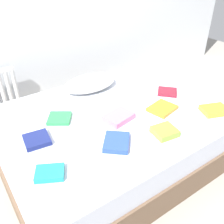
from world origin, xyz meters
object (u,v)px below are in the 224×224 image
pillow (90,83)px  textbook_maroon (167,92)px  textbook_green (59,118)px  textbook_orange (162,108)px  textbook_white (133,96)px  textbook_yellow (215,110)px  textbook_navy (37,140)px  textbook_lime (165,132)px  textbook_pink (119,117)px  textbook_teal (50,173)px  bed (115,135)px  textbook_blue (117,142)px

pillow → textbook_maroon: (0.58, -0.52, -0.05)m
textbook_green → textbook_maroon: (1.08, -0.18, -0.00)m
textbook_orange → textbook_green: 0.90m
pillow → textbook_white: pillow is taller
textbook_green → textbook_yellow: size_ratio=0.83×
textbook_green → textbook_white: size_ratio=0.99×
textbook_navy → textbook_white: 1.01m
textbook_lime → textbook_pink: size_ratio=0.74×
pillow → textbook_navy: size_ratio=3.05×
pillow → textbook_teal: 1.18m
textbook_green → textbook_maroon: size_ratio=1.01×
textbook_lime → textbook_yellow: bearing=5.9°
textbook_green → textbook_yellow: 1.34m
bed → textbook_teal: textbook_teal is taller
textbook_orange → textbook_white: (-0.07, 0.32, 0.00)m
textbook_green → textbook_blue: bearing=-34.1°
textbook_navy → textbook_orange: textbook_navy is taller
pillow → textbook_maroon: pillow is taller
bed → pillow: pillow is taller
textbook_yellow → pillow: bearing=145.1°
textbook_green → textbook_navy: bearing=-112.0°
textbook_lime → textbook_pink: 0.40m
textbook_navy → textbook_blue: bearing=-30.2°
textbook_blue → textbook_navy: 0.59m
textbook_pink → textbook_navy: (-0.66, 0.11, -0.01)m
pillow → textbook_yellow: bearing=-56.3°
textbook_blue → textbook_orange: textbook_blue is taller
pillow → textbook_green: 0.60m
bed → textbook_maroon: 0.68m
textbook_lime → textbook_maroon: textbook_lime is taller
bed → textbook_teal: 0.88m
textbook_orange → textbook_maroon: size_ratio=1.28×
textbook_teal → textbook_white: size_ratio=0.97×
pillow → textbook_white: (0.25, -0.40, -0.05)m
textbook_blue → textbook_maroon: 0.93m
textbook_blue → textbook_green: size_ratio=1.18×
textbook_teal → textbook_pink: textbook_pink is taller
textbook_blue → textbook_green: bearing=62.8°
textbook_lime → textbook_white: 0.60m
textbook_pink → textbook_maroon: bearing=-2.7°
pillow → textbook_blue: pillow is taller
textbook_blue → textbook_maroon: textbook_blue is taller
textbook_maroon → textbook_teal: bearing=150.8°
textbook_lime → textbook_teal: textbook_lime is taller
textbook_orange → textbook_blue: bearing=-178.2°
textbook_green → textbook_yellow: (1.16, -0.66, 0.01)m
textbook_blue → textbook_teal: textbook_blue is taller
textbook_pink → textbook_maroon: (0.67, 0.10, -0.01)m
bed → textbook_green: (-0.45, 0.18, 0.27)m
textbook_lime → textbook_navy: (-0.84, 0.47, -0.01)m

